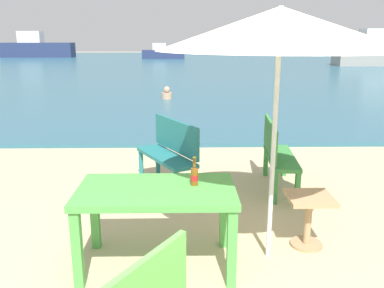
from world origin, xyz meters
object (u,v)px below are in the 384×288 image
(picnic_table_green, at_px, (157,200))
(boat_barge, at_px, (384,52))
(boat_cargo_ship, at_px, (163,53))
(swimmer_person, at_px, (167,94))
(side_table_wood, at_px, (309,213))
(boat_ferry, at_px, (37,48))
(bench_green_left, at_px, (276,151))
(beer_bottle_amber, at_px, (194,175))
(patio_umbrella, at_px, (280,29))
(bench_teal_center, at_px, (170,150))

(picnic_table_green, relative_size, boat_barge, 0.20)
(boat_cargo_ship, bearing_deg, boat_barge, -31.19)
(boat_cargo_ship, distance_m, boat_barge, 19.32)
(boat_barge, bearing_deg, swimmer_person, -132.73)
(boat_cargo_ship, bearing_deg, side_table_wood, -84.80)
(side_table_wood, distance_m, boat_ferry, 42.69)
(side_table_wood, bearing_deg, boat_cargo_ship, 95.20)
(boat_barge, bearing_deg, picnic_table_green, -119.23)
(boat_ferry, bearing_deg, side_table_wood, -67.34)
(bench_green_left, height_order, boat_barge, boat_barge)
(beer_bottle_amber, xyz_separation_m, bench_green_left, (1.17, 1.87, -0.31))
(swimmer_person, xyz_separation_m, boat_barge, (15.06, 16.30, 0.78))
(boat_cargo_ship, bearing_deg, patio_umbrella, -85.50)
(swimmer_person, distance_m, boat_barge, 22.21)
(beer_bottle_amber, relative_size, side_table_wood, 0.49)
(side_table_wood, distance_m, bench_teal_center, 2.23)
(side_table_wood, xyz_separation_m, bench_green_left, (0.02, 1.61, 0.19))
(picnic_table_green, height_order, boat_ferry, boat_ferry)
(patio_umbrella, xyz_separation_m, boat_cargo_ship, (-2.85, 36.19, -1.51))
(boat_barge, bearing_deg, patio_umbrella, -117.58)
(boat_cargo_ship, relative_size, boat_ferry, 0.56)
(boat_cargo_ship, bearing_deg, beer_bottle_amber, -86.63)
(picnic_table_green, relative_size, patio_umbrella, 0.61)
(beer_bottle_amber, xyz_separation_m, boat_ferry, (-15.30, 39.64, 0.17))
(picnic_table_green, xyz_separation_m, boat_barge, (14.73, 26.32, 0.36))
(swimmer_person, bearing_deg, boat_barge, 47.27)
(patio_umbrella, relative_size, boat_ferry, 0.32)
(picnic_table_green, distance_m, bench_green_left, 2.46)
(patio_umbrella, distance_m, boat_barge, 29.56)
(bench_teal_center, xyz_separation_m, boat_cargo_ship, (-1.85, 34.30, 0.07))
(boat_cargo_ship, bearing_deg, bench_teal_center, -86.92)
(patio_umbrella, distance_m, swimmer_person, 10.15)
(bench_teal_center, distance_m, boat_ferry, 40.57)
(beer_bottle_amber, xyz_separation_m, boat_barge, (14.39, 26.25, 0.16))
(picnic_table_green, relative_size, boat_cargo_ship, 0.35)
(bench_teal_center, bearing_deg, beer_bottle_amber, -81.66)
(picnic_table_green, bearing_deg, bench_teal_center, 88.54)
(bench_green_left, xyz_separation_m, swimmer_person, (-1.84, 8.08, -0.30))
(picnic_table_green, relative_size, bench_teal_center, 1.14)
(patio_umbrella, relative_size, side_table_wood, 4.26)
(picnic_table_green, distance_m, side_table_wood, 1.55)
(side_table_wood, xyz_separation_m, swimmer_person, (-1.81, 9.69, -0.11))
(picnic_table_green, relative_size, side_table_wood, 2.59)
(bench_teal_center, height_order, boat_ferry, boat_ferry)
(bench_teal_center, bearing_deg, boat_ferry, 111.72)
(bench_green_left, bearing_deg, boat_ferry, 113.56)
(picnic_table_green, bearing_deg, patio_umbrella, 7.14)
(picnic_table_green, relative_size, bench_green_left, 1.14)
(patio_umbrella, bearing_deg, boat_ferry, 112.03)
(picnic_table_green, bearing_deg, boat_cargo_ship, 92.83)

